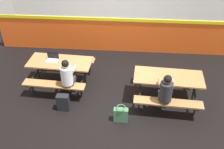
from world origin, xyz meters
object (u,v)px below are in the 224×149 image
object	(u,v)px
laptop_silver	(53,59)
picnic_table_left	(61,67)
student_nearer	(68,75)
picnic_table_right	(168,82)
tote_bag_bright	(121,114)
backpack_dark	(63,102)
student_further	(166,91)

from	to	relation	value
laptop_silver	picnic_table_left	bearing A→B (deg)	-13.34
student_nearer	laptop_silver	size ratio (longest dim) A/B	3.63
picnic_table_left	picnic_table_right	world-z (taller)	same
tote_bag_bright	laptop_silver	bearing A→B (deg)	144.26
picnic_table_right	backpack_dark	world-z (taller)	picnic_table_right
laptop_silver	tote_bag_bright	xyz separation A→B (m)	(1.95, -1.40, -0.59)
picnic_table_right	student_nearer	xyz separation A→B (m)	(-2.53, -0.11, 0.13)
backpack_dark	tote_bag_bright	world-z (taller)	backpack_dark
picnic_table_left	laptop_silver	size ratio (longest dim) A/B	5.29
picnic_table_left	tote_bag_bright	distance (m)	2.23
student_nearer	student_further	size ratio (longest dim) A/B	1.00
laptop_silver	picnic_table_right	bearing A→B (deg)	-9.56
picnic_table_right	tote_bag_bright	xyz separation A→B (m)	(-1.14, -0.88, -0.38)
backpack_dark	student_further	bearing A→B (deg)	0.97
picnic_table_right	student_further	distance (m)	0.58
student_nearer	backpack_dark	distance (m)	0.69
student_nearer	tote_bag_bright	size ratio (longest dim) A/B	2.81
student_nearer	laptop_silver	distance (m)	0.84
student_nearer	tote_bag_bright	bearing A→B (deg)	-29.02
picnic_table_right	student_further	xyz separation A→B (m)	(-0.12, -0.55, 0.13)
student_further	student_nearer	bearing A→B (deg)	169.59
laptop_silver	backpack_dark	world-z (taller)	laptop_silver
student_nearer	student_further	bearing A→B (deg)	-10.41
laptop_silver	tote_bag_bright	bearing A→B (deg)	-35.74
student_nearer	student_further	distance (m)	2.45
picnic_table_left	picnic_table_right	size ratio (longest dim) A/B	1.00
picnic_table_left	laptop_silver	distance (m)	0.30
backpack_dark	picnic_table_right	bearing A→B (deg)	12.89
laptop_silver	tote_bag_bright	size ratio (longest dim) A/B	0.77
tote_bag_bright	student_further	bearing A→B (deg)	18.05
picnic_table_right	student_nearer	world-z (taller)	student_nearer
backpack_dark	student_nearer	bearing A→B (deg)	83.36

